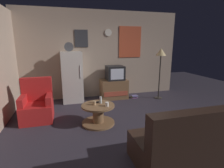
% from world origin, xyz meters
% --- Properties ---
extents(ground_plane, '(12.00, 12.00, 0.00)m').
position_xyz_m(ground_plane, '(0.00, 0.00, 0.00)').
color(ground_plane, '#2D2833').
extents(wall_with_art, '(5.20, 0.12, 2.75)m').
position_xyz_m(wall_with_art, '(0.01, 2.45, 1.38)').
color(wall_with_art, tan).
rests_on(wall_with_art, ground_plane).
extents(fridge, '(0.60, 0.62, 1.77)m').
position_xyz_m(fridge, '(-0.98, 2.10, 0.75)').
color(fridge, silver).
rests_on(fridge, ground_plane).
extents(tv_stand, '(0.84, 0.53, 0.61)m').
position_xyz_m(tv_stand, '(0.31, 2.04, 0.30)').
color(tv_stand, brown).
rests_on(tv_stand, ground_plane).
extents(crt_tv, '(0.54, 0.51, 0.44)m').
position_xyz_m(crt_tv, '(0.34, 2.04, 0.83)').
color(crt_tv, black).
rests_on(crt_tv, tv_stand).
extents(standing_lamp, '(0.32, 0.32, 1.59)m').
position_xyz_m(standing_lamp, '(1.70, 1.65, 1.36)').
color(standing_lamp, '#332D28').
rests_on(standing_lamp, ground_plane).
extents(coffee_table, '(0.72, 0.72, 0.44)m').
position_xyz_m(coffee_table, '(-0.53, 0.35, 0.22)').
color(coffee_table, brown).
rests_on(coffee_table, ground_plane).
extents(wine_glass, '(0.05, 0.05, 0.15)m').
position_xyz_m(wine_glass, '(-0.46, 0.44, 0.51)').
color(wine_glass, silver).
rests_on(wine_glass, coffee_table).
extents(mug_ceramic_white, '(0.08, 0.08, 0.09)m').
position_xyz_m(mug_ceramic_white, '(-0.37, 0.22, 0.48)').
color(mug_ceramic_white, silver).
rests_on(mug_ceramic_white, coffee_table).
extents(mug_ceramic_tan, '(0.08, 0.08, 0.09)m').
position_xyz_m(mug_ceramic_tan, '(-0.61, 0.37, 0.48)').
color(mug_ceramic_tan, tan).
rests_on(mug_ceramic_tan, coffee_table).
extents(remote_control, '(0.16, 0.08, 0.02)m').
position_xyz_m(remote_control, '(-0.51, 0.50, 0.45)').
color(remote_control, black).
rests_on(remote_control, coffee_table).
extents(armchair, '(0.68, 0.68, 0.96)m').
position_xyz_m(armchair, '(-1.85, 0.95, 0.34)').
color(armchair, red).
rests_on(armchair, ground_plane).
extents(couch, '(1.70, 0.80, 0.92)m').
position_xyz_m(couch, '(0.56, -1.28, 0.31)').
color(couch, black).
rests_on(couch, ground_plane).
extents(book_stack, '(0.20, 0.18, 0.08)m').
position_xyz_m(book_stack, '(0.97, 1.90, 0.04)').
color(book_stack, '#9A529A').
rests_on(book_stack, ground_plane).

